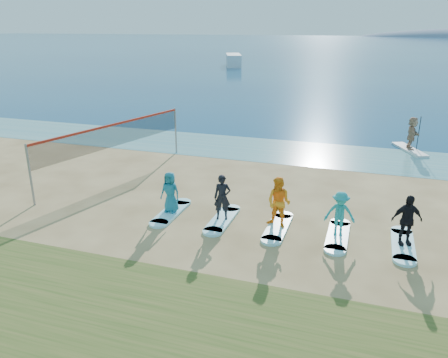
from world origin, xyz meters
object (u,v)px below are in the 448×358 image
(boat_offshore_a, at_px, (233,66))
(student_1, at_px, (222,197))
(surfboard_4, at_px, (403,245))
(volleyball_net, at_px, (114,136))
(paddleboard, at_px, (409,150))
(student_0, at_px, (170,192))
(surfboard_2, at_px, (278,227))
(surfboard_3, at_px, (338,236))
(student_3, at_px, (340,214))
(student_4, at_px, (407,220))
(student_2, at_px, (279,203))
(surfboard_0, at_px, (171,212))
(surfboard_1, at_px, (222,219))
(paddleboarder, at_px, (412,133))

(boat_offshore_a, relative_size, student_1, 5.12)
(surfboard_4, bearing_deg, student_1, 180.00)
(volleyball_net, bearing_deg, paddleboard, 33.44)
(paddleboard, relative_size, student_0, 1.93)
(surfboard_2, relative_size, surfboard_3, 1.00)
(student_3, xyz_separation_m, student_4, (2.06, 0.00, 0.07))
(student_2, bearing_deg, surfboard_4, 14.44)
(surfboard_0, height_order, surfboard_2, same)
(student_3, bearing_deg, student_4, -6.26)
(surfboard_4, bearing_deg, boat_offshore_a, 112.09)
(student_0, bearing_deg, surfboard_1, 3.78)
(paddleboarder, relative_size, surfboard_0, 0.83)
(volleyball_net, xyz_separation_m, paddleboard, (13.55, 8.95, -1.84))
(paddleboarder, height_order, surfboard_0, paddleboarder)
(student_3, bearing_deg, student_1, 173.74)
(student_0, distance_m, student_3, 6.17)
(boat_offshore_a, relative_size, student_4, 5.06)
(surfboard_0, bearing_deg, student_3, 0.00)
(student_2, xyz_separation_m, student_4, (4.11, 0.00, -0.06))
(paddleboarder, height_order, boat_offshore_a, paddleboarder)
(student_2, relative_size, student_3, 1.17)
(boat_offshore_a, height_order, student_2, student_2)
(boat_offshore_a, bearing_deg, student_0, -94.41)
(surfboard_0, relative_size, surfboard_1, 1.00)
(student_1, relative_size, student_2, 0.92)
(surfboard_2, xyz_separation_m, student_2, (0.00, 0.00, 0.94))
(paddleboard, distance_m, student_0, 15.39)
(paddleboard, bearing_deg, surfboard_1, -143.90)
(boat_offshore_a, relative_size, student_0, 5.46)
(volleyball_net, relative_size, paddleboard, 2.94)
(student_0, xyz_separation_m, surfboard_2, (4.11, 0.00, -0.82))
(surfboard_2, height_order, student_3, student_3)
(surfboard_0, relative_size, student_3, 1.43)
(surfboard_1, height_order, surfboard_2, same)
(student_3, bearing_deg, student_0, 173.74)
(volleyball_net, relative_size, student_0, 5.67)
(surfboard_3, bearing_deg, boat_offshore_a, 110.42)
(surfboard_2, height_order, student_2, student_2)
(volleyball_net, height_order, student_3, volleyball_net)
(paddleboarder, xyz_separation_m, student_4, (-0.92, -12.34, -0.10))
(paddleboard, bearing_deg, boat_offshore_a, 93.76)
(paddleboard, height_order, student_1, student_1)
(surfboard_1, bearing_deg, student_4, 0.00)
(paddleboard, distance_m, surfboard_4, 12.38)
(surfboard_1, xyz_separation_m, surfboard_2, (2.06, 0.00, 0.00))
(boat_offshore_a, height_order, surfboard_4, boat_offshore_a)
(surfboard_3, relative_size, surfboard_4, 1.00)
(boat_offshore_a, xyz_separation_m, surfboard_4, (24.95, -61.49, 0.04))
(surfboard_4, relative_size, student_4, 1.31)
(student_1, bearing_deg, surfboard_3, -16.51)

